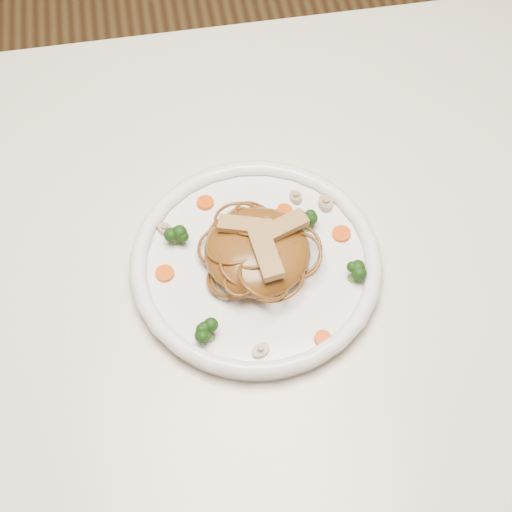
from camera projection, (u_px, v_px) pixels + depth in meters
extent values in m
plane|color=#4C2F1A|center=(250.00, 444.00, 1.53)|extent=(4.00, 4.00, 0.00)
cube|color=beige|center=(245.00, 259.00, 0.91)|extent=(1.20, 0.80, 0.04)
cylinder|color=brown|center=(489.00, 175.00, 1.46)|extent=(0.06, 0.06, 0.71)
cylinder|color=white|center=(256.00, 266.00, 0.87)|extent=(0.36, 0.36, 0.02)
ellipsoid|color=brown|center=(257.00, 251.00, 0.85)|extent=(0.15, 0.15, 0.04)
cube|color=#AC8751|center=(280.00, 228.00, 0.84)|extent=(0.07, 0.04, 0.01)
cube|color=#AC8751|center=(245.00, 225.00, 0.84)|extent=(0.06, 0.04, 0.01)
cube|color=#AC8751|center=(265.00, 250.00, 0.82)|extent=(0.03, 0.08, 0.01)
cylinder|color=#E65208|center=(285.00, 210.00, 0.90)|extent=(0.02, 0.02, 0.00)
cylinder|color=#E65208|center=(165.00, 273.00, 0.86)|extent=(0.02, 0.02, 0.00)
cylinder|color=#E65208|center=(341.00, 234.00, 0.88)|extent=(0.02, 0.02, 0.00)
cylinder|color=#E65208|center=(205.00, 203.00, 0.91)|extent=(0.03, 0.03, 0.00)
cylinder|color=#E65208|center=(323.00, 339.00, 0.81)|extent=(0.02, 0.02, 0.00)
cylinder|color=tan|center=(261.00, 350.00, 0.80)|extent=(0.03, 0.03, 0.01)
cylinder|color=tan|center=(326.00, 203.00, 0.91)|extent=(0.03, 0.03, 0.01)
cylinder|color=tan|center=(165.00, 229.00, 0.89)|extent=(0.03, 0.03, 0.01)
cylinder|color=tan|center=(296.00, 197.00, 0.91)|extent=(0.02, 0.02, 0.01)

